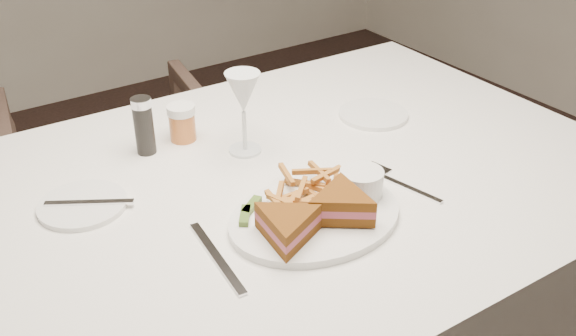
% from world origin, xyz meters
% --- Properties ---
extents(table, '(1.45, 0.98, 0.75)m').
position_xyz_m(table, '(0.28, 0.21, 0.38)').
color(table, silver).
rests_on(table, ground).
extents(chair_far, '(0.72, 0.69, 0.65)m').
position_xyz_m(chair_far, '(0.24, 1.08, 0.33)').
color(chair_far, '#4A372E').
rests_on(chair_far, ground).
extents(table_setting, '(0.84, 0.62, 0.18)m').
position_xyz_m(table_setting, '(0.27, 0.15, 0.79)').
color(table_setting, white).
rests_on(table_setting, table).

